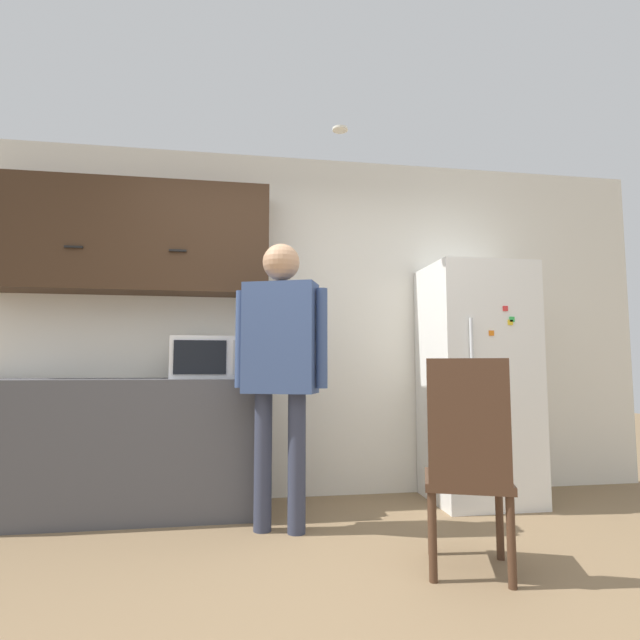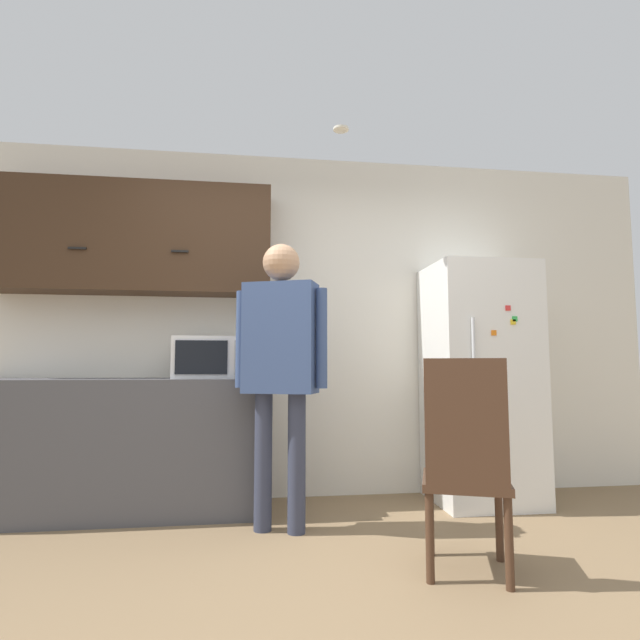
{
  "view_description": "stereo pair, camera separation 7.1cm",
  "coord_description": "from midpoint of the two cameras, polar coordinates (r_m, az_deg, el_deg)",
  "views": [
    {
      "loc": [
        -0.4,
        -2.07,
        1.0
      ],
      "look_at": [
        0.09,
        1.01,
        1.29
      ],
      "focal_mm": 28.0,
      "sensor_mm": 36.0,
      "label": 1
    },
    {
      "loc": [
        -0.33,
        -2.09,
        1.0
      ],
      "look_at": [
        0.09,
        1.01,
        1.29
      ],
      "focal_mm": 28.0,
      "sensor_mm": 36.0,
      "label": 2
    }
  ],
  "objects": [
    {
      "name": "ground_plane",
      "position": [
        2.34,
        1.08,
        -30.68
      ],
      "size": [
        16.0,
        16.0,
        0.0
      ],
      "primitive_type": "plane",
      "color": "#7F6647"
    },
    {
      "name": "microwave",
      "position": [
        3.63,
        -13.15,
        -4.22
      ],
      "size": [
        0.49,
        0.41,
        0.29
      ],
      "color": "white",
      "rests_on": "counter"
    },
    {
      "name": "chair",
      "position": [
        2.6,
        15.75,
        -15.08
      ],
      "size": [
        0.53,
        0.53,
        1.04
      ],
      "rotation": [
        0.0,
        0.0,
        2.78
      ],
      "color": "#472D1E",
      "rests_on": "ground_plane"
    },
    {
      "name": "counter",
      "position": [
        3.76,
        -22.4,
        -13.23
      ],
      "size": [
        1.99,
        0.59,
        0.92
      ],
      "color": "#4C4C51",
      "rests_on": "ground_plane"
    },
    {
      "name": "refrigerator",
      "position": [
        3.99,
        16.98,
        -6.76
      ],
      "size": [
        0.74,
        0.69,
        1.77
      ],
      "color": "white",
      "rests_on": "ground_plane"
    },
    {
      "name": "back_wall",
      "position": [
        3.99,
        -3.68,
        -0.3
      ],
      "size": [
        6.0,
        0.06,
        2.7
      ],
      "color": "silver",
      "rests_on": "ground_plane"
    },
    {
      "name": "ceiling_light",
      "position": [
        3.79,
        1.74,
        20.95
      ],
      "size": [
        0.11,
        0.11,
        0.01
      ],
      "color": "white"
    },
    {
      "name": "upper_cabinets",
      "position": [
        3.97,
        -21.16,
        8.77
      ],
      "size": [
        1.99,
        0.33,
        0.82
      ],
      "color": "#3D2819"
    },
    {
      "name": "person",
      "position": [
        3.14,
        -5.18,
        -3.58
      ],
      "size": [
        0.56,
        0.36,
        1.78
      ],
      "rotation": [
        0.0,
        0.0,
        -0.36
      ],
      "color": "#33384C",
      "rests_on": "ground_plane"
    }
  ]
}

